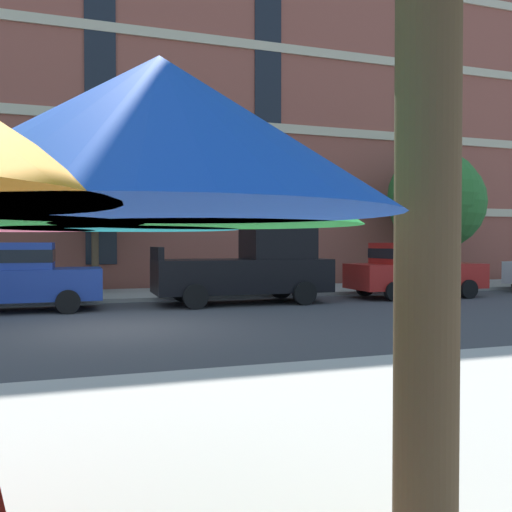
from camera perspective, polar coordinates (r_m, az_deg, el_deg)
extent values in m
plane|color=#424244|center=(11.48, -14.44, -7.49)|extent=(120.00, 120.00, 0.00)
cube|color=#9E998E|center=(18.22, -15.83, -4.06)|extent=(56.00, 3.60, 0.12)
cube|color=#934C3D|center=(27.07, -16.66, 14.60)|extent=(45.01, 12.00, 16.00)
cube|color=beige|center=(20.35, -16.13, 5.34)|extent=(44.11, 0.08, 0.36)
cube|color=beige|center=(20.83, -16.19, 14.16)|extent=(44.11, 0.08, 0.36)
cube|color=beige|center=(21.77, -16.24, 22.40)|extent=(44.11, 0.08, 0.36)
cube|color=black|center=(21.37, -16.22, 19.38)|extent=(1.10, 0.06, 14.80)
cube|color=black|center=(22.53, 1.28, 18.48)|extent=(1.10, 0.06, 14.80)
cube|color=black|center=(25.31, 15.75, 16.49)|extent=(1.10, 0.06, 14.80)
cube|color=navy|center=(15.16, -24.44, -2.78)|extent=(4.40, 1.76, 0.80)
cube|color=navy|center=(15.14, -25.03, 0.02)|extent=(2.30, 1.55, 0.68)
cube|color=black|center=(15.14, -25.03, 0.02)|extent=(2.32, 1.57, 0.32)
cylinder|color=black|center=(15.98, -19.20, -3.97)|extent=(0.60, 0.22, 0.60)
cylinder|color=black|center=(14.22, -19.33, -4.61)|extent=(0.60, 0.22, 0.60)
cube|color=black|center=(15.71, -1.51, -2.08)|extent=(5.10, 1.90, 0.96)
cube|color=black|center=(16.03, 2.26, 1.31)|extent=(1.90, 1.75, 0.90)
cube|color=black|center=(15.16, -10.49, 0.27)|extent=(0.16, 1.75, 0.36)
cylinder|color=black|center=(14.44, -6.46, -4.30)|extent=(0.68, 0.22, 0.68)
cylinder|color=black|center=(16.30, -7.81, -3.66)|extent=(0.68, 0.22, 0.68)
cylinder|color=black|center=(15.39, 5.18, -3.95)|extent=(0.68, 0.22, 0.68)
cylinder|color=black|center=(17.15, 2.66, -3.41)|extent=(0.68, 0.22, 0.68)
cube|color=#B21E19|center=(18.31, 16.57, -2.03)|extent=(4.40, 1.76, 0.80)
cube|color=#B21E19|center=(18.20, 16.19, 0.28)|extent=(2.30, 1.55, 0.68)
cube|color=black|center=(18.20, 16.19, 0.28)|extent=(2.32, 1.57, 0.32)
cylinder|color=black|center=(19.84, 18.35, -2.95)|extent=(0.60, 0.22, 0.60)
cylinder|color=black|center=(18.46, 21.61, -3.29)|extent=(0.60, 0.22, 0.60)
cylinder|color=black|center=(18.36, 11.48, -3.25)|extent=(0.60, 0.22, 0.60)
cylinder|color=black|center=(16.86, 14.44, -3.67)|extent=(0.60, 0.22, 0.60)
cylinder|color=brown|center=(18.58, -16.71, -0.52)|extent=(0.23, 0.23, 2.35)
sphere|color=#236023|center=(18.75, -16.57, 6.28)|extent=(2.44, 2.44, 2.44)
sphere|color=#236023|center=(18.53, -16.41, 7.18)|extent=(2.90, 2.90, 2.90)
cylinder|color=#4C3823|center=(22.31, 19.08, -0.24)|extent=(0.41, 0.41, 2.35)
sphere|color=#2D702D|center=(22.49, 18.16, 6.39)|extent=(2.30, 2.30, 2.30)
sphere|color=#2D702D|center=(22.22, 18.36, 6.10)|extent=(3.55, 3.55, 3.55)
sphere|color=#2D702D|center=(22.53, 18.65, 5.39)|extent=(3.74, 3.74, 3.74)
sphere|color=#2D702D|center=(22.67, 19.21, 6.86)|extent=(2.39, 2.39, 2.39)
cone|color=green|center=(2.41, -4.96, 8.59)|extent=(1.36, 1.36, 0.45)
cone|color=#199EB2|center=(3.15, -14.27, 6.83)|extent=(1.36, 1.36, 0.45)
cone|color=blue|center=(1.57, -10.22, 12.52)|extent=(1.36, 1.36, 0.45)
cylinder|color=#4C3823|center=(2.94, 17.71, 4.30)|extent=(0.34, 0.34, 3.80)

